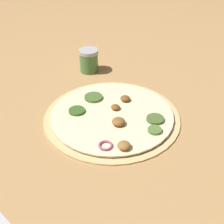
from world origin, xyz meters
name	(u,v)px	position (x,y,z in m)	size (l,w,h in m)	color
ground_plane	(112,118)	(0.00, 0.00, 0.00)	(3.00, 3.00, 0.00)	tan
pizza	(112,116)	(0.00, 0.00, 0.01)	(0.37, 0.37, 0.03)	#D6B77A
spice_jar	(89,60)	(0.18, -0.22, 0.04)	(0.07, 0.07, 0.08)	#4C7F42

